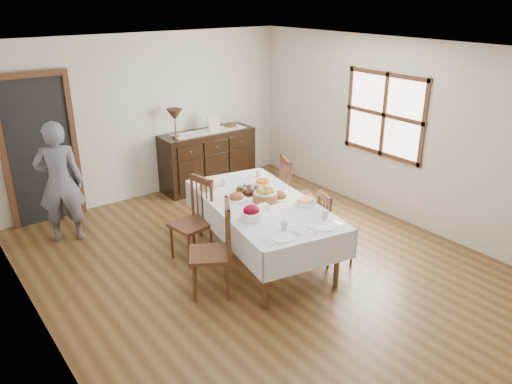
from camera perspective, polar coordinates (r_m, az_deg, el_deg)
ground at (r=6.28m, az=0.55°, el=-8.34°), size 6.00×6.00×0.00m
room_shell at (r=5.88m, az=-3.03°, el=6.88°), size 5.02×6.02×2.65m
dining_table at (r=6.11m, az=0.65°, el=-1.96°), size 1.53×2.45×0.78m
chair_left_near at (r=5.52m, az=-4.71°, el=-6.48°), size 0.62×0.62×1.08m
chair_left_far at (r=6.28m, az=-7.12°, el=-3.05°), size 0.50×0.50×1.05m
chair_right_near at (r=6.21m, az=8.70°, el=-4.02°), size 0.50×0.50×0.94m
chair_right_far at (r=6.90m, az=4.51°, el=-0.34°), size 0.60×0.60×1.10m
sideboard at (r=8.62m, az=-5.52°, el=3.76°), size 1.63×0.59×0.98m
person at (r=7.04m, az=-21.57°, el=1.45°), size 0.65×0.54×1.77m
bread_basket at (r=6.08m, az=1.04°, el=-0.37°), size 0.30×0.30×0.18m
egg_basket at (r=6.34m, az=-1.02°, el=0.19°), size 0.29×0.29×0.11m
ham_platter_a at (r=6.14m, az=-2.23°, el=-0.60°), size 0.27×0.27×0.11m
ham_platter_b at (r=6.18m, az=2.75°, el=-0.46°), size 0.28×0.28×0.11m
beet_bowl at (r=5.61m, az=-0.52°, el=-2.45°), size 0.27×0.27×0.16m
carrot_bowl at (r=6.55m, az=0.79°, el=0.97°), size 0.22×0.22×0.09m
pineapple_bowl at (r=6.47m, az=-5.54°, el=0.84°), size 0.22×0.22×0.13m
casserole_dish at (r=6.04m, az=5.66°, el=-1.07°), size 0.24×0.24×0.07m
butter_dish at (r=5.84m, az=0.77°, el=-1.78°), size 0.15×0.11×0.07m
setting_left at (r=5.27m, az=3.03°, el=-4.73°), size 0.44×0.31×0.10m
setting_right at (r=5.55m, az=7.79°, el=-3.48°), size 0.44×0.31×0.10m
glass_far_a at (r=6.60m, az=-3.68°, el=1.16°), size 0.06×0.06×0.09m
glass_far_b at (r=6.89m, az=0.30°, el=2.11°), size 0.07×0.07×0.09m
runner at (r=8.48m, az=-5.41°, el=6.94°), size 1.30×0.35×0.01m
table_lamp at (r=8.12m, az=-9.29°, el=8.63°), size 0.26×0.26×0.46m
picture_frame at (r=8.42m, az=-4.83°, el=7.79°), size 0.22×0.08×0.28m
deco_bowl at (r=8.75m, az=-2.95°, el=7.65°), size 0.20×0.20×0.06m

